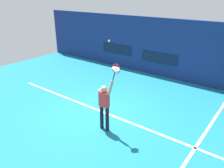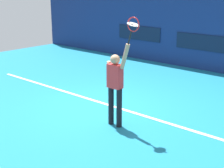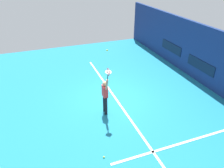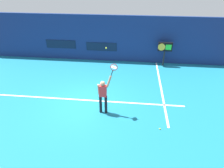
# 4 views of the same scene
# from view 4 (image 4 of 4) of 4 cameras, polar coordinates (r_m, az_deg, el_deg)

# --- Properties ---
(ground_plane) EXTENTS (18.00, 18.00, 0.00)m
(ground_plane) POSITION_cam_4_polar(r_m,az_deg,el_deg) (10.65, -7.38, -5.13)
(ground_plane) COLOR teal
(back_wall) EXTENTS (18.00, 0.20, 3.28)m
(back_wall) POSITION_cam_4_polar(r_m,az_deg,el_deg) (14.97, -2.93, 12.52)
(back_wall) COLOR navy
(back_wall) RESTS_ON ground_plane
(sponsor_banner_center) EXTENTS (2.20, 0.03, 0.60)m
(sponsor_banner_center) POSITION_cam_4_polar(r_m,az_deg,el_deg) (15.03, -2.94, 10.29)
(sponsor_banner_center) COLOR #0C1933
(sponsor_banner_portside) EXTENTS (2.20, 0.03, 0.60)m
(sponsor_banner_portside) POSITION_cam_4_polar(r_m,az_deg,el_deg) (15.75, -13.99, 10.67)
(sponsor_banner_portside) COLOR #0C1933
(court_baseline) EXTENTS (10.00, 0.10, 0.01)m
(court_baseline) POSITION_cam_4_polar(r_m,az_deg,el_deg) (10.82, -7.14, -4.48)
(court_baseline) COLOR white
(court_baseline) RESTS_ON ground_plane
(court_sideline) EXTENTS (0.10, 7.00, 0.01)m
(court_sideline) POSITION_cam_4_polar(r_m,az_deg,el_deg) (12.20, 13.40, -0.85)
(court_sideline) COLOR white
(court_sideline) RESTS_ON ground_plane
(tennis_player) EXTENTS (0.66, 0.31, 1.98)m
(tennis_player) POSITION_cam_4_polar(r_m,az_deg,el_deg) (9.35, -2.50, -2.87)
(tennis_player) COLOR black
(tennis_player) RESTS_ON ground_plane
(tennis_racket) EXTENTS (0.39, 0.27, 0.63)m
(tennis_racket) POSITION_cam_4_polar(r_m,az_deg,el_deg) (8.64, 0.45, 4.48)
(tennis_racket) COLOR black
(tennis_ball) EXTENTS (0.07, 0.07, 0.07)m
(tennis_ball) POSITION_cam_4_polar(r_m,az_deg,el_deg) (8.42, -1.64, 9.94)
(tennis_ball) COLOR #CCE033
(scoreboard_clock) EXTENTS (0.96, 0.20, 1.68)m
(scoreboard_clock) POSITION_cam_4_polar(r_m,az_deg,el_deg) (14.52, 14.49, 9.71)
(scoreboard_clock) COLOR black
(scoreboard_clock) RESTS_ON ground_plane
(spare_ball) EXTENTS (0.07, 0.07, 0.07)m
(spare_ball) POSITION_cam_4_polar(r_m,az_deg,el_deg) (9.20, 13.16, -12.01)
(spare_ball) COLOR #CCE033
(spare_ball) RESTS_ON ground_plane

